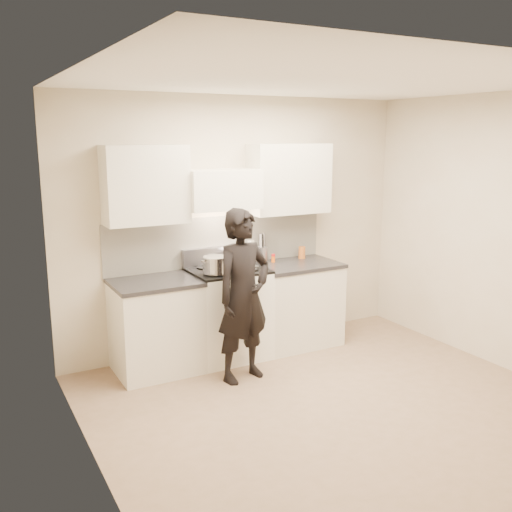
{
  "coord_description": "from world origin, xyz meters",
  "views": [
    {
      "loc": [
        -2.75,
        -3.71,
        2.28
      ],
      "look_at": [
        -0.17,
        1.05,
        1.14
      ],
      "focal_mm": 40.0,
      "sensor_mm": 36.0,
      "label": 1
    }
  ],
  "objects_px": {
    "counter_right": "(295,303)",
    "wok": "(239,255)",
    "stove": "(228,313)",
    "utensil_crock": "(262,253)",
    "person": "(243,296)"
  },
  "relations": [
    {
      "from": "stove",
      "to": "utensil_crock",
      "type": "relative_size",
      "value": 3.08
    },
    {
      "from": "utensil_crock",
      "to": "wok",
      "type": "bearing_deg",
      "value": -161.35
    },
    {
      "from": "person",
      "to": "wok",
      "type": "bearing_deg",
      "value": 53.42
    },
    {
      "from": "counter_right",
      "to": "wok",
      "type": "bearing_deg",
      "value": 168.64
    },
    {
      "from": "utensil_crock",
      "to": "person",
      "type": "distance_m",
      "value": 1.06
    },
    {
      "from": "utensil_crock",
      "to": "counter_right",
      "type": "bearing_deg",
      "value": -40.31
    },
    {
      "from": "counter_right",
      "to": "person",
      "type": "relative_size",
      "value": 0.56
    },
    {
      "from": "stove",
      "to": "wok",
      "type": "xyz_separation_m",
      "value": [
        0.2,
        0.13,
        0.58
      ]
    },
    {
      "from": "stove",
      "to": "counter_right",
      "type": "relative_size",
      "value": 1.04
    },
    {
      "from": "wok",
      "to": "person",
      "type": "bearing_deg",
      "value": -114.04
    },
    {
      "from": "stove",
      "to": "person",
      "type": "bearing_deg",
      "value": -101.04
    },
    {
      "from": "counter_right",
      "to": "person",
      "type": "bearing_deg",
      "value": -148.79
    },
    {
      "from": "wok",
      "to": "counter_right",
      "type": "bearing_deg",
      "value": -11.36
    },
    {
      "from": "stove",
      "to": "utensil_crock",
      "type": "height_order",
      "value": "utensil_crock"
    },
    {
      "from": "counter_right",
      "to": "utensil_crock",
      "type": "height_order",
      "value": "utensil_crock"
    }
  ]
}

